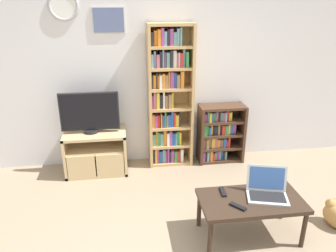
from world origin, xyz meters
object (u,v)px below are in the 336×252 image
at_px(television, 90,113).
at_px(laptop, 267,189).
at_px(bookshelf_short, 218,133).
at_px(remote_far_from_laptop, 223,192).
at_px(remote_near_laptop, 238,206).
at_px(cat, 335,215).
at_px(bookshelf_tall, 168,98).
at_px(coffee_table, 251,203).
at_px(tv_stand, 96,152).

height_order(television, laptop, television).
bearing_deg(bookshelf_short, remote_far_from_laptop, -104.35).
distance_m(bookshelf_short, remote_near_laptop, 1.77).
relative_size(remote_far_from_laptop, cat, 0.35).
xyz_separation_m(television, laptop, (1.76, -1.48, -0.35)).
relative_size(bookshelf_tall, remote_far_from_laptop, 11.74).
height_order(coffee_table, cat, coffee_table).
relative_size(television, remote_near_laptop, 4.93).
relative_size(tv_stand, bookshelf_tall, 0.42).
bearing_deg(television, remote_near_laptop, -49.03).
height_order(bookshelf_short, remote_far_from_laptop, bookshelf_short).
relative_size(coffee_table, cat, 2.10).
distance_m(tv_stand, remote_near_laptop, 2.14).
relative_size(coffee_table, remote_near_laptop, 6.52).
bearing_deg(remote_near_laptop, laptop, -16.44).
distance_m(television, laptop, 2.33).
distance_m(television, bookshelf_short, 1.79).
bearing_deg(tv_stand, remote_near_laptop, -49.61).
relative_size(television, bookshelf_short, 0.90).
height_order(bookshelf_short, coffee_table, bookshelf_short).
bearing_deg(remote_far_from_laptop, bookshelf_tall, -72.99).
distance_m(television, remote_far_from_laptop, 1.98).
xyz_separation_m(tv_stand, bookshelf_short, (1.70, 0.12, 0.12)).
xyz_separation_m(coffee_table, cat, (0.94, 0.03, -0.25)).
bearing_deg(laptop, television, 155.16).
bearing_deg(cat, television, 135.29).
bearing_deg(tv_stand, remote_far_from_laptop, -46.16).
bearing_deg(laptop, remote_far_from_laptop, -178.72).
xyz_separation_m(bookshelf_tall, remote_near_laptop, (0.39, -1.75, -0.52)).
distance_m(bookshelf_short, remote_far_from_laptop, 1.54).
distance_m(coffee_table, cat, 0.97).
height_order(remote_far_from_laptop, cat, remote_far_from_laptop).
xyz_separation_m(tv_stand, coffee_table, (1.55, -1.51, 0.09)).
bearing_deg(tv_stand, cat, -30.78).
bearing_deg(tv_stand, bookshelf_tall, 7.59).
bearing_deg(bookshelf_short, tv_stand, -176.04).
bearing_deg(bookshelf_tall, tv_stand, -172.41).
distance_m(bookshelf_short, laptop, 1.59).
height_order(tv_stand, remote_far_from_laptop, tv_stand).
xyz_separation_m(tv_stand, television, (-0.04, 0.01, 0.55)).
distance_m(bookshelf_tall, coffee_table, 1.83).
xyz_separation_m(tv_stand, bookshelf_tall, (0.99, 0.13, 0.66)).
bearing_deg(bookshelf_short, television, -176.55).
relative_size(bookshelf_short, cat, 1.76).
relative_size(tv_stand, cat, 1.71).
bearing_deg(remote_far_from_laptop, coffee_table, 153.15).
distance_m(tv_stand, laptop, 2.27).
relative_size(tv_stand, laptop, 1.82).
bearing_deg(cat, remote_near_laptop, 173.00).
bearing_deg(remote_far_from_laptop, television, -40.97).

